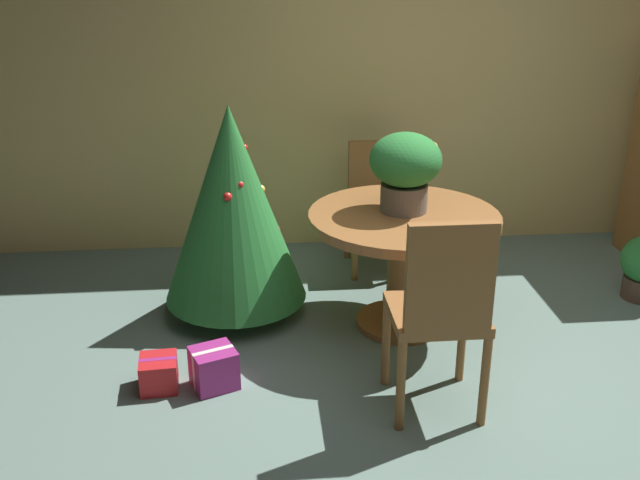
{
  "coord_description": "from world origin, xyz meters",
  "views": [
    {
      "loc": [
        -1.06,
        -3.11,
        2.15
      ],
      "look_at": [
        -0.74,
        0.4,
        0.73
      ],
      "focal_mm": 41.1,
      "sensor_mm": 36.0,
      "label": 1
    }
  ],
  "objects_px": {
    "gift_box_red": "(159,373)",
    "round_dining_table": "(403,241)",
    "flower_vase": "(405,166)",
    "wooden_chair_far": "(377,198)",
    "holiday_tree": "(232,205)",
    "gift_box_purple": "(214,368)",
    "wooden_chair_near": "(442,307)"
  },
  "relations": [
    {
      "from": "wooden_chair_far",
      "to": "gift_box_purple",
      "type": "height_order",
      "value": "wooden_chair_far"
    },
    {
      "from": "wooden_chair_far",
      "to": "gift_box_red",
      "type": "height_order",
      "value": "wooden_chair_far"
    },
    {
      "from": "wooden_chair_near",
      "to": "gift_box_purple",
      "type": "distance_m",
      "value": 1.24
    },
    {
      "from": "wooden_chair_near",
      "to": "gift_box_red",
      "type": "bearing_deg",
      "value": 165.85
    },
    {
      "from": "wooden_chair_near",
      "to": "gift_box_purple",
      "type": "bearing_deg",
      "value": 162.81
    },
    {
      "from": "gift_box_purple",
      "to": "gift_box_red",
      "type": "height_order",
      "value": "gift_box_purple"
    },
    {
      "from": "flower_vase",
      "to": "wooden_chair_far",
      "type": "height_order",
      "value": "flower_vase"
    },
    {
      "from": "gift_box_purple",
      "to": "round_dining_table",
      "type": "bearing_deg",
      "value": 27.49
    },
    {
      "from": "holiday_tree",
      "to": "gift_box_red",
      "type": "distance_m",
      "value": 1.11
    },
    {
      "from": "gift_box_red",
      "to": "holiday_tree",
      "type": "bearing_deg",
      "value": 64.52
    },
    {
      "from": "round_dining_table",
      "to": "wooden_chair_far",
      "type": "bearing_deg",
      "value": 90.0
    },
    {
      "from": "wooden_chair_far",
      "to": "gift_box_red",
      "type": "relative_size",
      "value": 4.07
    },
    {
      "from": "gift_box_purple",
      "to": "gift_box_red",
      "type": "bearing_deg",
      "value": 178.14
    },
    {
      "from": "round_dining_table",
      "to": "holiday_tree",
      "type": "distance_m",
      "value": 1.03
    },
    {
      "from": "flower_vase",
      "to": "gift_box_red",
      "type": "relative_size",
      "value": 2.12
    },
    {
      "from": "flower_vase",
      "to": "wooden_chair_near",
      "type": "bearing_deg",
      "value": -90.31
    },
    {
      "from": "flower_vase",
      "to": "gift_box_purple",
      "type": "xyz_separation_m",
      "value": [
        -1.1,
        -0.62,
        -0.88
      ]
    },
    {
      "from": "holiday_tree",
      "to": "gift_box_purple",
      "type": "height_order",
      "value": "holiday_tree"
    },
    {
      "from": "flower_vase",
      "to": "holiday_tree",
      "type": "xyz_separation_m",
      "value": [
        -0.99,
        0.21,
        -0.27
      ]
    },
    {
      "from": "round_dining_table",
      "to": "holiday_tree",
      "type": "height_order",
      "value": "holiday_tree"
    },
    {
      "from": "round_dining_table",
      "to": "wooden_chair_near",
      "type": "xyz_separation_m",
      "value": [
        0.0,
        -0.91,
        0.03
      ]
    },
    {
      "from": "holiday_tree",
      "to": "gift_box_red",
      "type": "relative_size",
      "value": 6.08
    },
    {
      "from": "wooden_chair_near",
      "to": "gift_box_purple",
      "type": "height_order",
      "value": "wooden_chair_near"
    },
    {
      "from": "wooden_chair_far",
      "to": "round_dining_table",
      "type": "bearing_deg",
      "value": -90.0
    },
    {
      "from": "gift_box_purple",
      "to": "holiday_tree",
      "type": "bearing_deg",
      "value": 82.68
    },
    {
      "from": "gift_box_red",
      "to": "round_dining_table",
      "type": "bearing_deg",
      "value": 22.09
    },
    {
      "from": "round_dining_table",
      "to": "holiday_tree",
      "type": "bearing_deg",
      "value": 165.03
    },
    {
      "from": "wooden_chair_near",
      "to": "gift_box_red",
      "type": "distance_m",
      "value": 1.51
    },
    {
      "from": "holiday_tree",
      "to": "gift_box_purple",
      "type": "xyz_separation_m",
      "value": [
        -0.11,
        -0.83,
        -0.61
      ]
    },
    {
      "from": "flower_vase",
      "to": "wooden_chair_far",
      "type": "xyz_separation_m",
      "value": [
        -0.01,
        0.88,
        -0.49
      ]
    },
    {
      "from": "round_dining_table",
      "to": "holiday_tree",
      "type": "xyz_separation_m",
      "value": [
        -0.99,
        0.26,
        0.16
      ]
    },
    {
      "from": "gift_box_purple",
      "to": "gift_box_red",
      "type": "distance_m",
      "value": 0.29
    }
  ]
}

